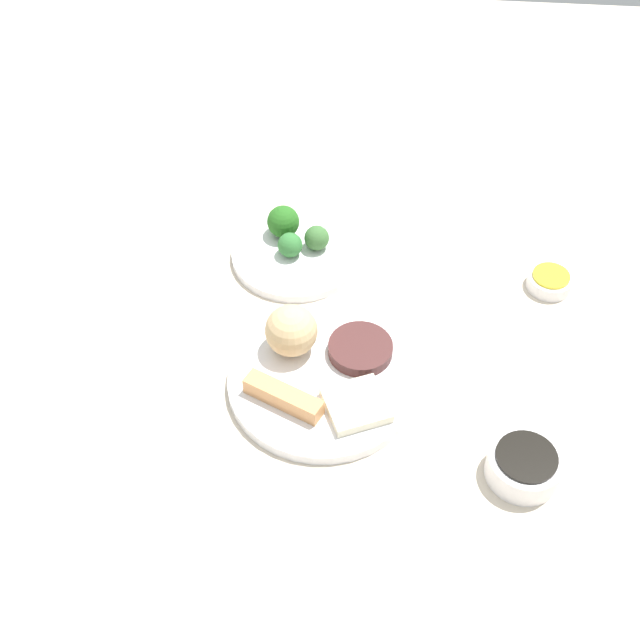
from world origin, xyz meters
TOP-DOWN VIEW (x-y plane):
  - tabletop at (0.00, 0.00)m, footprint 2.20×2.20m
  - main_plate at (0.04, -0.04)m, footprint 0.26×0.26m
  - rice_scoop at (-0.01, -0.09)m, footprint 0.07×0.07m
  - spring_roll at (0.08, -0.09)m, footprint 0.07×0.11m
  - crab_rangoon_wonton at (0.08, 0.01)m, footprint 0.10×0.10m
  - stir_fry_heap at (-0.01, 0.01)m, footprint 0.09×0.09m
  - broccoli_plate at (-0.21, -0.10)m, footprint 0.20×0.20m
  - broccoli_floret_0 at (-0.20, -0.11)m, footprint 0.04×0.04m
  - broccoli_floret_1 at (-0.25, -0.13)m, footprint 0.05×0.05m
  - broccoli_floret_2 at (-0.22, -0.07)m, footprint 0.04×0.04m
  - soy_sauce_bowl at (0.15, 0.22)m, footprint 0.09×0.09m
  - soy_sauce_bowl_liquid at (0.15, 0.22)m, footprint 0.08×0.08m
  - sauce_ramekin_hot_mustard at (-0.18, 0.28)m, footprint 0.07×0.07m
  - sauce_ramekin_hot_mustard_liquid at (-0.18, 0.28)m, footprint 0.06×0.06m

SIDE VIEW (x-z plane):
  - tabletop at x=0.00m, z-range 0.00..0.02m
  - broccoli_plate at x=-0.21m, z-range 0.02..0.03m
  - main_plate at x=0.04m, z-range 0.02..0.04m
  - sauce_ramekin_hot_mustard at x=-0.18m, z-range 0.02..0.04m
  - soy_sauce_bowl at x=0.15m, z-range 0.02..0.06m
  - crab_rangoon_wonton at x=0.08m, z-range 0.04..0.05m
  - sauce_ramekin_hot_mustard_liquid at x=-0.18m, z-range 0.04..0.05m
  - stir_fry_heap at x=-0.01m, z-range 0.04..0.05m
  - spring_roll at x=0.08m, z-range 0.04..0.06m
  - broccoli_floret_0 at x=-0.20m, z-range 0.03..0.07m
  - broccoli_floret_2 at x=-0.22m, z-range 0.03..0.07m
  - soy_sauce_bowl_liquid at x=0.15m, z-range 0.06..0.06m
  - broccoli_floret_1 at x=-0.25m, z-range 0.03..0.08m
  - rice_scoop at x=-0.01m, z-range 0.04..0.11m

